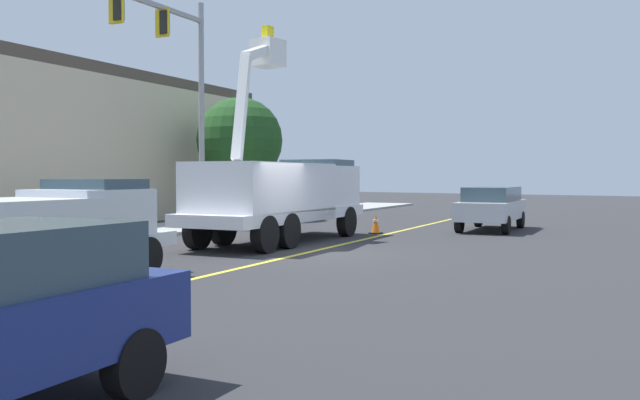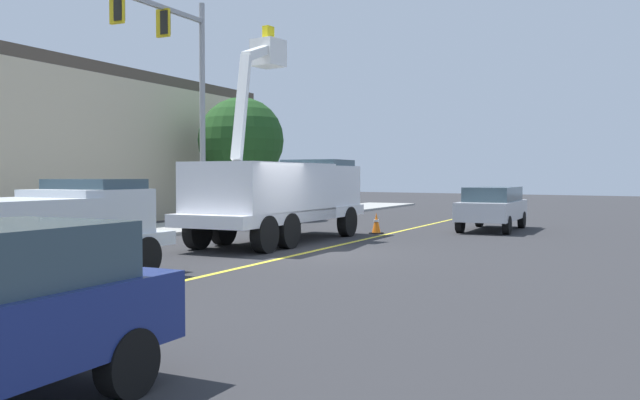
{
  "view_description": "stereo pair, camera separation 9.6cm",
  "coord_description": "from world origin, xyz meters",
  "px_view_note": "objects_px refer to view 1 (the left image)",
  "views": [
    {
      "loc": [
        -14.97,
        -10.71,
        2.13
      ],
      "look_at": [
        1.46,
        0.61,
        1.4
      ],
      "focal_mm": 37.38,
      "sensor_mm": 36.0,
      "label": 1
    },
    {
      "loc": [
        -14.91,
        -10.79,
        2.13
      ],
      "look_at": [
        1.46,
        0.61,
        1.4
      ],
      "focal_mm": 37.38,
      "sensor_mm": 36.0,
      "label": 2
    }
  ],
  "objects_px": {
    "utility_bucket_truck": "(281,192)",
    "service_pickup_truck": "(40,228)",
    "passing_minivan": "(492,205)",
    "traffic_signal_mast": "(177,70)",
    "traffic_cone_mid_front": "(376,223)"
  },
  "relations": [
    {
      "from": "utility_bucket_truck",
      "to": "traffic_cone_mid_front",
      "type": "bearing_deg",
      "value": -12.96
    },
    {
      "from": "utility_bucket_truck",
      "to": "traffic_signal_mast",
      "type": "height_order",
      "value": "traffic_signal_mast"
    },
    {
      "from": "utility_bucket_truck",
      "to": "service_pickup_truck",
      "type": "height_order",
      "value": "utility_bucket_truck"
    },
    {
      "from": "service_pickup_truck",
      "to": "passing_minivan",
      "type": "height_order",
      "value": "service_pickup_truck"
    },
    {
      "from": "service_pickup_truck",
      "to": "utility_bucket_truck",
      "type": "bearing_deg",
      "value": 9.05
    },
    {
      "from": "service_pickup_truck",
      "to": "traffic_signal_mast",
      "type": "height_order",
      "value": "traffic_signal_mast"
    },
    {
      "from": "utility_bucket_truck",
      "to": "service_pickup_truck",
      "type": "relative_size",
      "value": 1.45
    },
    {
      "from": "traffic_cone_mid_front",
      "to": "service_pickup_truck",
      "type": "bearing_deg",
      "value": -177.92
    },
    {
      "from": "utility_bucket_truck",
      "to": "service_pickup_truck",
      "type": "bearing_deg",
      "value": -170.95
    },
    {
      "from": "utility_bucket_truck",
      "to": "passing_minivan",
      "type": "relative_size",
      "value": 1.69
    },
    {
      "from": "service_pickup_truck",
      "to": "traffic_cone_mid_front",
      "type": "height_order",
      "value": "service_pickup_truck"
    },
    {
      "from": "passing_minivan",
      "to": "traffic_signal_mast",
      "type": "distance_m",
      "value": 13.11
    },
    {
      "from": "utility_bucket_truck",
      "to": "passing_minivan",
      "type": "height_order",
      "value": "utility_bucket_truck"
    },
    {
      "from": "service_pickup_truck",
      "to": "passing_minivan",
      "type": "xyz_separation_m",
      "value": [
        17.72,
        -2.47,
        -0.15
      ]
    },
    {
      "from": "passing_minivan",
      "to": "traffic_cone_mid_front",
      "type": "relative_size",
      "value": 6.56
    }
  ]
}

